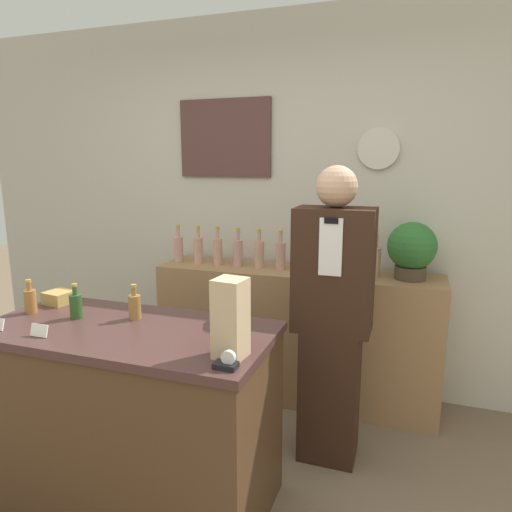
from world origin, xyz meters
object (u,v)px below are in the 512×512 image
Objects in this scene: potted_plant at (412,249)px; paper_bag at (231,318)px; tape_dispenser at (227,363)px; shopkeeper at (332,320)px.

paper_bag is (-0.66, -1.41, -0.07)m from potted_plant.
potted_plant is at bearing 64.88° from paper_bag.
tape_dispenser is at bearing -112.84° from potted_plant.
shopkeeper is at bearing 71.12° from paper_bag.
paper_bag is at bearing -108.88° from shopkeeper.
shopkeeper is at bearing 74.57° from tape_dispenser.
shopkeeper is 0.88m from paper_bag.
paper_bag reaches higher than tape_dispenser.
shopkeeper is 18.38× the size of tape_dispenser.
paper_bag is (-0.27, -0.80, 0.24)m from shopkeeper.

